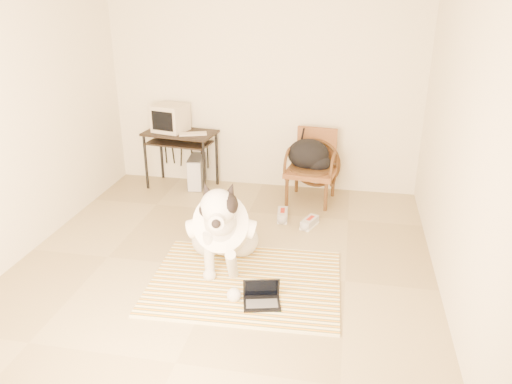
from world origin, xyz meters
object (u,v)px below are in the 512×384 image
(laptop, at_px, (262,297))
(computer_desk, at_px, (180,140))
(pc_tower, at_px, (197,172))
(backpack, at_px, (310,156))
(crt_monitor, at_px, (170,118))
(rattan_chair, at_px, (312,166))
(dog, at_px, (223,228))

(laptop, distance_m, computer_desk, 2.94)
(pc_tower, bearing_deg, computer_desk, -164.84)
(laptop, xyz_separation_m, backpack, (0.18, 2.35, 0.51))
(crt_monitor, relative_size, rattan_chair, 0.52)
(computer_desk, xyz_separation_m, pc_tower, (0.19, 0.05, -0.45))
(pc_tower, bearing_deg, crt_monitor, -176.77)
(dog, height_order, computer_desk, dog)
(computer_desk, height_order, rattan_chair, rattan_chair)
(laptop, bearing_deg, computer_desk, 121.84)
(crt_monitor, relative_size, backpack, 0.85)
(crt_monitor, bearing_deg, computer_desk, -14.58)
(laptop, height_order, crt_monitor, crt_monitor)
(rattan_chair, bearing_deg, crt_monitor, 175.85)
(computer_desk, relative_size, crt_monitor, 2.10)
(laptop, height_order, rattan_chair, rattan_chair)
(dog, xyz_separation_m, laptop, (0.47, -0.57, -0.32))
(dog, bearing_deg, rattan_chair, 68.90)
(crt_monitor, bearing_deg, rattan_chair, -4.15)
(dog, distance_m, pc_tower, 2.13)
(crt_monitor, xyz_separation_m, backpack, (1.83, -0.14, -0.35))
(pc_tower, xyz_separation_m, backpack, (1.51, -0.16, 0.37))
(pc_tower, height_order, rattan_chair, rattan_chair)
(crt_monitor, height_order, pc_tower, crt_monitor)
(computer_desk, distance_m, rattan_chair, 1.75)
(dog, distance_m, backpack, 1.90)
(laptop, height_order, pc_tower, pc_tower)
(laptop, relative_size, crt_monitor, 0.77)
(dog, bearing_deg, pc_tower, 113.94)
(rattan_chair, bearing_deg, computer_desk, 176.64)
(crt_monitor, height_order, backpack, crt_monitor)
(rattan_chair, distance_m, backpack, 0.14)
(crt_monitor, bearing_deg, dog, -58.46)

